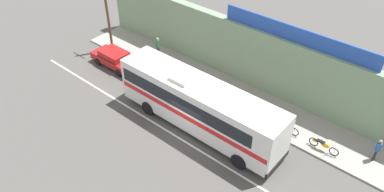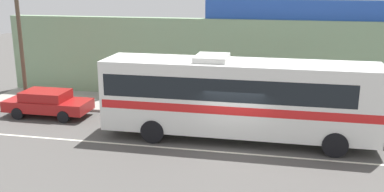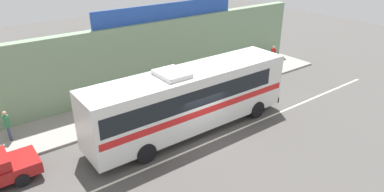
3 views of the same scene
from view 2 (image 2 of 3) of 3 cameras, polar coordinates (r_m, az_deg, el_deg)
ground_plane at (r=18.82m, az=5.52°, el=-6.59°), size 70.00×70.00×0.00m
sidewalk_slab at (r=23.69m, az=6.97°, el=-1.87°), size 30.00×3.60×0.14m
storefront_facade at (r=25.23m, az=7.58°, el=4.60°), size 30.00×0.70×4.80m
storefront_billboard at (r=24.83m, az=14.75°, el=10.94°), size 11.11×0.12×1.10m
road_center_stripe at (r=18.08m, az=5.22°, el=-7.49°), size 30.00×0.14×0.01m
intercity_bus at (r=18.99m, az=5.89°, el=0.17°), size 11.99×2.68×3.78m
parked_car at (r=23.76m, az=-18.57°, el=-0.83°), size 4.42×1.86×1.37m
utility_pole at (r=25.60m, az=-21.82°, el=7.48°), size 1.60×0.22×7.49m
motorcycle_orange at (r=22.66m, az=18.75°, el=-2.05°), size 1.90×0.56×0.94m
pedestrian_far_left at (r=25.82m, az=-11.73°, el=1.76°), size 0.30×0.48×1.70m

